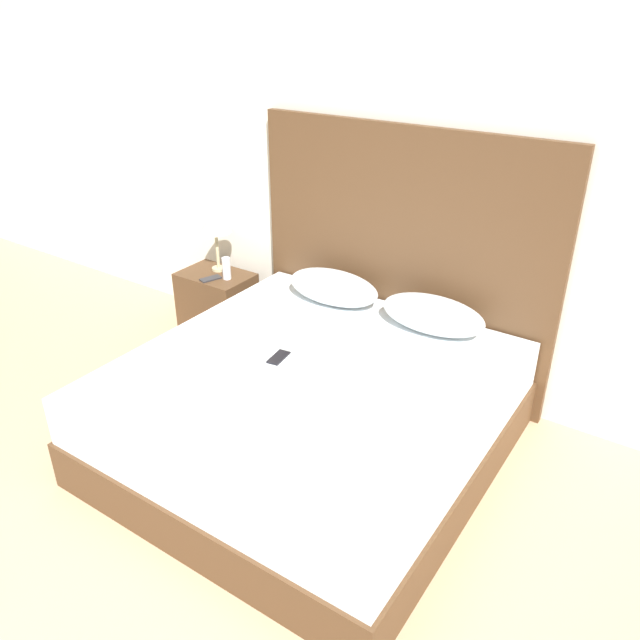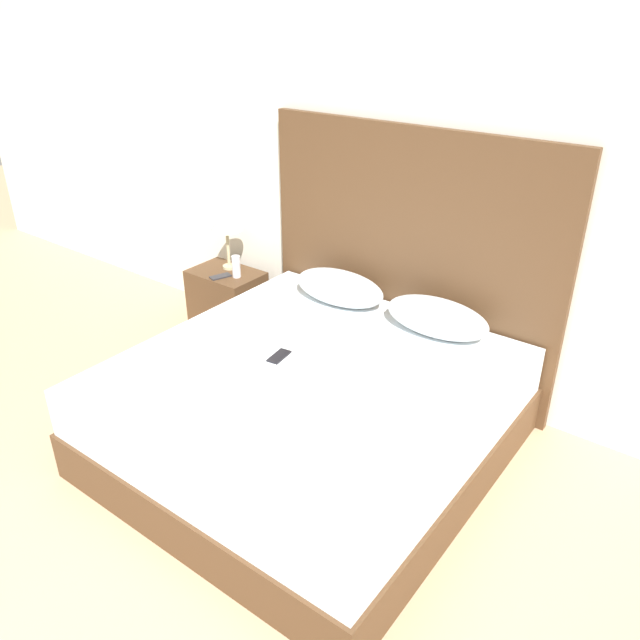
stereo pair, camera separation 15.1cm
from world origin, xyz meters
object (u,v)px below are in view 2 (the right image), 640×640
nightstand (228,302)px  phone_on_nightstand (220,276)px  bed (309,412)px  phone_on_bed (279,356)px  table_lamp (226,222)px

nightstand → phone_on_nightstand: (0.04, -0.09, 0.25)m
phone_on_nightstand → bed: bearing=-26.8°
phone_on_bed → table_lamp: 1.49m
bed → table_lamp: table_lamp is taller
bed → phone_on_bed: (-0.20, -0.00, 0.28)m
bed → phone_on_nightstand: 1.51m
table_lamp → phone_on_bed: bearing=-35.0°
bed → phone_on_bed: size_ratio=12.36×
phone_on_bed → table_lamp: (-1.19, 0.84, 0.30)m
table_lamp → phone_on_nightstand: bearing=-67.3°
bed → table_lamp: size_ratio=4.44×
bed → nightstand: bearing=150.9°
phone_on_bed → nightstand: phone_on_bed is taller
bed → phone_on_nightstand: bed is taller
nightstand → phone_on_nightstand: bearing=-65.8°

